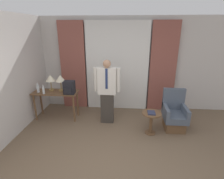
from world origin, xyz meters
The scene contains 15 objects.
ground_plane centered at (0.00, 0.00, 0.00)m, with size 16.00×16.00×0.00m, color brown.
wall_back centered at (0.00, 2.74, 1.35)m, with size 10.00×0.06×2.70m.
curtain_sheer_center centered at (0.00, 2.61, 1.29)m, with size 1.80×0.06×2.58m.
curtain_drape_left centered at (-1.31, 2.61, 1.29)m, with size 0.74×0.06×2.58m.
curtain_drape_right centered at (1.31, 2.61, 1.29)m, with size 0.74×0.06×2.58m.
desk centered at (-1.59, 1.82, 0.64)m, with size 1.18×0.48×0.77m.
table_lamp_left centered at (-1.73, 1.91, 1.10)m, with size 0.25×0.25×0.43m.
table_lamp_right centered at (-1.46, 1.91, 1.10)m, with size 0.25×0.25×0.43m.
bottle_near_edge centered at (-2.02, 1.74, 0.88)m, with size 0.08×0.08×0.25m.
bottle_by_lamp centered at (-1.83, 1.64, 0.87)m, with size 0.06×0.06×0.23m.
backpack centered at (-1.17, 1.71, 0.94)m, with size 0.27×0.25×0.34m.
person centered at (-0.19, 1.71, 0.90)m, with size 0.66×0.22×1.66m.
armchair centered at (1.48, 1.57, 0.34)m, with size 0.53×0.62×0.96m.
side_table centered at (0.88, 1.26, 0.36)m, with size 0.45×0.45×0.53m.
book centered at (0.87, 1.23, 0.55)m, with size 0.17×0.21×0.03m.
Camera 1 is at (0.28, -2.40, 2.36)m, focal length 28.00 mm.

